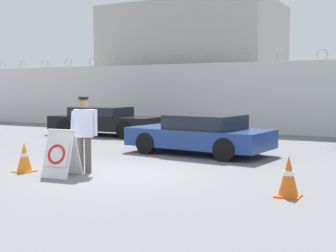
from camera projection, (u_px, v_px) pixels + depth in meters
ground_plane at (117, 174)px, 10.87m from camera, size 90.00×90.00×0.00m
perimeter_wall at (262, 98)px, 20.52m from camera, size 36.00×0.30×3.61m
building_block at (193, 65)px, 26.82m from camera, size 9.57×5.95×6.62m
barricade_sign at (61, 153)px, 10.52m from camera, size 0.75×0.78×1.08m
security_guard at (84, 130)px, 10.96m from camera, size 0.69×0.44×1.80m
traffic_cone_near at (24, 157)px, 11.16m from camera, size 0.43×0.43×0.71m
traffic_cone_mid at (289, 176)px, 8.58m from camera, size 0.44×0.44×0.76m
parked_car_front_coupe at (105, 121)px, 19.86m from camera, size 4.81×2.14×1.20m
parked_car_rear_sedan at (200, 134)px, 14.15m from camera, size 4.45×2.33×1.20m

